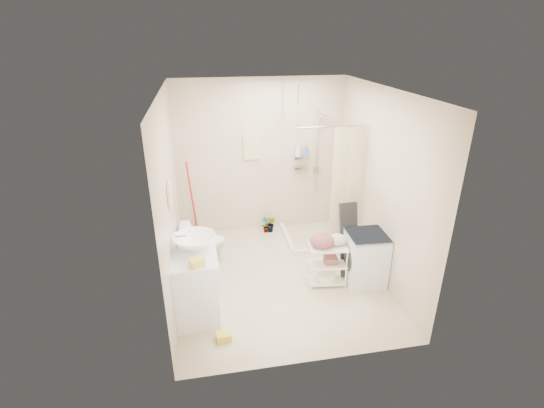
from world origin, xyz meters
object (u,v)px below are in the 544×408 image
Objects in this scene: toilet at (203,243)px; laundry_rack at (327,261)px; washing_machine at (365,258)px; vanity at (195,279)px.

laundry_rack is at bearing -119.46° from toilet.
washing_machine is (2.18, -0.92, 0.04)m from toilet.
washing_machine is (2.30, 0.17, -0.06)m from vanity.
laundry_rack reaches higher than toilet.
vanity is 1.48× the size of toilet.
laundry_rack is (1.66, -0.86, 0.02)m from toilet.
washing_machine is 1.06× the size of laundry_rack.
toilet is (0.12, 1.09, -0.10)m from vanity.
washing_machine is 0.52m from laundry_rack.
washing_machine is at bearing 2.37° from vanity.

